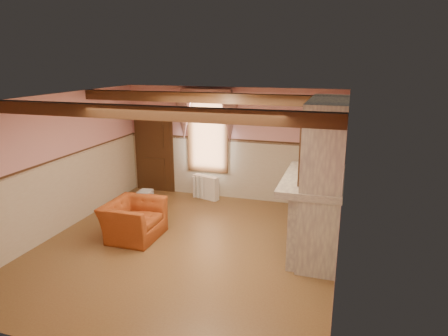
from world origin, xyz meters
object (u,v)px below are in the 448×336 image
(mantel_clock, at_px, (318,161))
(oil_lamp, at_px, (317,161))
(radiator, at_px, (206,187))
(bowl, at_px, (313,177))
(side_table, at_px, (147,212))
(armchair, at_px, (134,220))

(mantel_clock, distance_m, oil_lamp, 0.21)
(oil_lamp, bearing_deg, radiator, 151.84)
(bowl, bearing_deg, radiator, 140.86)
(side_table, distance_m, bowl, 3.67)
(armchair, bearing_deg, side_table, 4.30)
(side_table, bearing_deg, radiator, 71.50)
(side_table, xyz_separation_m, radiator, (0.64, 1.93, 0.02))
(bowl, bearing_deg, oil_lamp, 90.00)
(armchair, relative_size, side_table, 2.06)
(armchair, xyz_separation_m, radiator, (0.59, 2.59, -0.07))
(side_table, xyz_separation_m, bowl, (3.46, -0.36, 1.19))
(side_table, relative_size, bowl, 1.58)
(armchair, bearing_deg, bowl, -85.08)
(side_table, height_order, oil_lamp, oil_lamp)
(radiator, distance_m, mantel_clock, 3.33)
(side_table, relative_size, oil_lamp, 1.96)
(armchair, bearing_deg, radiator, -13.03)
(armchair, height_order, mantel_clock, mantel_clock)
(side_table, bearing_deg, mantel_clock, 10.36)
(armchair, xyz_separation_m, oil_lamp, (3.40, 1.08, 1.19))
(radiator, bearing_deg, side_table, -91.56)
(mantel_clock, bearing_deg, radiator, 155.26)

